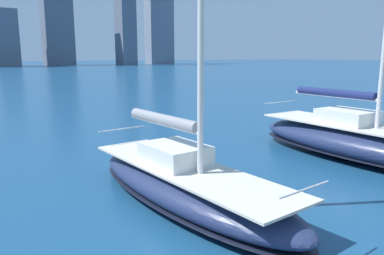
% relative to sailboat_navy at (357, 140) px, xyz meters
% --- Properties ---
extents(city_skyline, '(166.85, 22.38, 50.69)m').
position_rel_sailboat_navy_xyz_m(city_skyline, '(-2.81, -153.92, 19.95)').
color(city_skyline, slate).
rests_on(city_skyline, ground).
extents(sailboat_navy, '(3.18, 9.48, 10.91)m').
position_rel_sailboat_navy_xyz_m(sailboat_navy, '(0.00, 0.00, 0.00)').
color(sailboat_navy, navy).
rests_on(sailboat_navy, ground).
extents(sailboat_grey, '(3.19, 8.52, 12.46)m').
position_rel_sailboat_navy_xyz_m(sailboat_grey, '(8.20, 0.44, -0.09)').
color(sailboat_grey, navy).
rests_on(sailboat_grey, ground).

